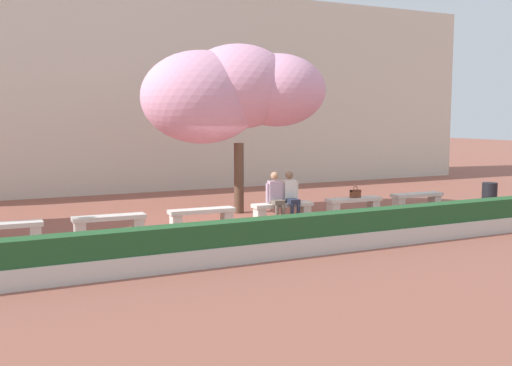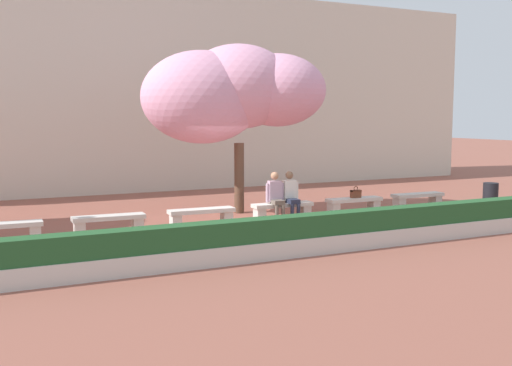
% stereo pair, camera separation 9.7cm
% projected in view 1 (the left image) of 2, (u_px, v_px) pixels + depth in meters
% --- Properties ---
extents(ground_plane, '(100.00, 100.00, 0.00)m').
position_uv_depth(ground_plane, '(243.00, 223.00, 15.53)').
color(ground_plane, '#8E5142').
extents(building_facade, '(28.00, 4.00, 7.38)m').
position_uv_depth(building_facade, '(144.00, 92.00, 23.34)').
color(building_facade, beige).
rests_on(building_facade, ground).
extents(stone_bench_west_end, '(1.70, 0.49, 0.45)m').
position_uv_depth(stone_bench_west_end, '(2.00, 230.00, 12.97)').
color(stone_bench_west_end, beige).
rests_on(stone_bench_west_end, ground).
extents(stone_bench_near_west, '(1.70, 0.49, 0.45)m').
position_uv_depth(stone_bench_near_west, '(109.00, 222.00, 13.98)').
color(stone_bench_near_west, beige).
rests_on(stone_bench_near_west, ground).
extents(stone_bench_center, '(1.70, 0.49, 0.45)m').
position_uv_depth(stone_bench_center, '(202.00, 215.00, 14.99)').
color(stone_bench_center, beige).
rests_on(stone_bench_center, ground).
extents(stone_bench_near_east, '(1.70, 0.49, 0.45)m').
position_uv_depth(stone_bench_near_east, '(282.00, 208.00, 16.01)').
color(stone_bench_near_east, beige).
rests_on(stone_bench_near_east, ground).
extents(stone_bench_east_end, '(1.70, 0.49, 0.45)m').
position_uv_depth(stone_bench_east_end, '(354.00, 203.00, 17.02)').
color(stone_bench_east_end, beige).
rests_on(stone_bench_east_end, ground).
extents(stone_bench_far_east, '(1.70, 0.49, 0.45)m').
position_uv_depth(stone_bench_far_east, '(417.00, 198.00, 18.03)').
color(stone_bench_far_east, beige).
rests_on(stone_bench_far_east, ground).
extents(person_seated_left, '(0.51, 0.71, 1.29)m').
position_uv_depth(person_seated_left, '(276.00, 194.00, 15.81)').
color(person_seated_left, black).
rests_on(person_seated_left, ground).
extents(person_seated_right, '(0.51, 0.70, 1.29)m').
position_uv_depth(person_seated_right, '(291.00, 193.00, 16.01)').
color(person_seated_right, black).
rests_on(person_seated_right, ground).
extents(handbag, '(0.30, 0.15, 0.34)m').
position_uv_depth(handbag, '(355.00, 193.00, 17.00)').
color(handbag, brown).
rests_on(handbag, stone_bench_east_end).
extents(cherry_tree_main, '(5.20, 3.25, 4.76)m').
position_uv_depth(cherry_tree_main, '(234.00, 92.00, 16.67)').
color(cherry_tree_main, '#513828').
rests_on(cherry_tree_main, ground).
extents(planter_hedge_foreground, '(16.69, 0.50, 0.80)m').
position_uv_depth(planter_hedge_foreground, '(321.00, 233.00, 12.15)').
color(planter_hedge_foreground, beige).
rests_on(planter_hedge_foreground, ground).
extents(trash_bin, '(0.44, 0.44, 0.78)m').
position_uv_depth(trash_bin, '(489.00, 196.00, 17.91)').
color(trash_bin, black).
rests_on(trash_bin, ground).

